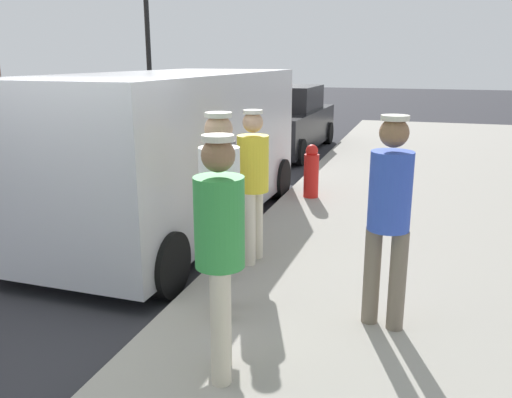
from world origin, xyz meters
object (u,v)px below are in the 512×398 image
at_px(pedestrian_in_blue, 389,209).
at_px(parked_van, 172,148).
at_px(parked_sedan_ahead, 283,122).
at_px(fire_hydrant, 311,172).
at_px(pedestrian_in_green, 220,243).
at_px(traffic_light_corner, 123,20).
at_px(pedestrian_in_yellow, 253,177).
at_px(pedestrian_in_white, 220,203).
at_px(parking_meter_near, 226,183).

distance_m(pedestrian_in_blue, parked_van, 3.83).
height_order(parked_sedan_ahead, fire_hydrant, parked_sedan_ahead).
relative_size(parked_sedan_ahead, fire_hydrant, 5.16).
relative_size(pedestrian_in_green, traffic_light_corner, 0.33).
bearing_deg(pedestrian_in_yellow, fire_hydrant, 89.18).
xyz_separation_m(pedestrian_in_white, pedestrian_in_green, (0.32, -0.84, -0.04)).
height_order(pedestrian_in_yellow, pedestrian_in_blue, pedestrian_in_blue).
relative_size(pedestrian_in_blue, parked_sedan_ahead, 0.40).
xyz_separation_m(pedestrian_in_white, parked_van, (-1.69, 2.55, -0.02)).
bearing_deg(pedestrian_in_blue, pedestrian_in_yellow, 144.05).
bearing_deg(pedestrian_in_green, pedestrian_in_blue, 46.16).
relative_size(pedestrian_in_yellow, fire_hydrant, 1.94).
distance_m(pedestrian_in_white, parked_sedan_ahead, 9.41).
xyz_separation_m(pedestrian_in_yellow, traffic_light_corner, (-7.78, 10.64, 2.41)).
relative_size(pedestrian_in_white, parked_van, 0.34).
bearing_deg(pedestrian_in_blue, traffic_light_corner, 128.35).
bearing_deg(pedestrian_in_green, traffic_light_corner, 122.77).
bearing_deg(pedestrian_in_blue, pedestrian_in_green, -133.84).
relative_size(pedestrian_in_blue, pedestrian_in_green, 1.03).
distance_m(pedestrian_in_yellow, pedestrian_in_blue, 1.84).
relative_size(parking_meter_near, pedestrian_in_white, 0.86).
relative_size(pedestrian_in_yellow, parked_van, 0.32).
distance_m(pedestrian_in_yellow, pedestrian_in_white, 1.33).
distance_m(parking_meter_near, fire_hydrant, 3.67).
bearing_deg(parked_sedan_ahead, pedestrian_in_green, -77.80).
xyz_separation_m(parking_meter_near, pedestrian_in_white, (0.19, -0.65, -0.01)).
distance_m(pedestrian_in_green, parked_sedan_ahead, 10.30).
relative_size(pedestrian_in_yellow, pedestrian_in_white, 0.94).
xyz_separation_m(pedestrian_in_yellow, parked_sedan_ahead, (-1.72, 7.90, -0.36)).
distance_m(traffic_light_corner, fire_hydrant, 11.36).
height_order(parking_meter_near, fire_hydrant, parking_meter_near).
xyz_separation_m(parking_meter_near, pedestrian_in_green, (0.51, -1.50, -0.04)).
bearing_deg(parking_meter_near, pedestrian_in_blue, -15.13).
relative_size(parked_van, fire_hydrant, 6.09).
bearing_deg(parking_meter_near, parked_van, 128.42).
bearing_deg(pedestrian_in_green, pedestrian_in_white, 111.02).
bearing_deg(pedestrian_in_yellow, pedestrian_in_white, -84.28).
bearing_deg(fire_hydrant, pedestrian_in_white, -88.80).
relative_size(pedestrian_in_green, parked_sedan_ahead, 0.39).
xyz_separation_m(parking_meter_near, fire_hydrant, (0.10, 3.62, -0.61)).
height_order(pedestrian_in_yellow, pedestrian_in_green, pedestrian_in_green).
relative_size(parking_meter_near, pedestrian_in_blue, 0.86).
height_order(parking_meter_near, parked_sedan_ahead, parking_meter_near).
bearing_deg(parking_meter_near, parked_sedan_ahead, 100.99).
relative_size(pedestrian_in_white, pedestrian_in_blue, 1.00).
height_order(parked_van, parked_sedan_ahead, parked_van).
relative_size(parking_meter_near, traffic_light_corner, 0.29).
xyz_separation_m(pedestrian_in_yellow, pedestrian_in_white, (0.13, -1.32, 0.07)).
xyz_separation_m(parking_meter_near, parked_van, (-1.50, 1.89, -0.03)).
height_order(pedestrian_in_green, fire_hydrant, pedestrian_in_green).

